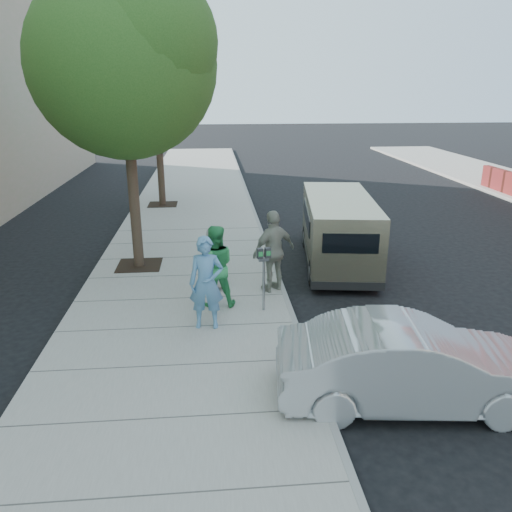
# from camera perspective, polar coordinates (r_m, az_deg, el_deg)

# --- Properties ---
(ground) EXTENTS (120.00, 120.00, 0.00)m
(ground) POSITION_cam_1_polar(r_m,az_deg,el_deg) (11.94, -3.58, -5.29)
(ground) COLOR black
(ground) RESTS_ON ground
(sidewalk) EXTENTS (5.00, 60.00, 0.15)m
(sidewalk) POSITION_cam_1_polar(r_m,az_deg,el_deg) (11.93, -8.42, -5.09)
(sidewalk) COLOR gray
(sidewalk) RESTS_ON ground
(curb_face) EXTENTS (0.12, 60.00, 0.16)m
(curb_face) POSITION_cam_1_polar(r_m,az_deg,el_deg) (12.02, 3.31, -4.71)
(curb_face) COLOR gray
(curb_face) RESTS_ON ground
(tree_near) EXTENTS (4.62, 4.60, 7.53)m
(tree_near) POSITION_cam_1_polar(r_m,az_deg,el_deg) (13.47, -14.78, 21.13)
(tree_near) COLOR black
(tree_near) RESTS_ON sidewalk
(tree_far) EXTENTS (3.92, 3.80, 6.49)m
(tree_far) POSITION_cam_1_polar(r_m,az_deg,el_deg) (21.00, -11.28, 18.50)
(tree_far) COLOR black
(tree_far) RESTS_ON sidewalk
(parking_meter) EXTENTS (0.31, 0.16, 1.44)m
(parking_meter) POSITION_cam_1_polar(r_m,az_deg,el_deg) (10.77, 0.90, -1.10)
(parking_meter) COLOR gray
(parking_meter) RESTS_ON sidewalk
(van) EXTENTS (2.39, 5.42, 1.95)m
(van) POSITION_cam_1_polar(r_m,az_deg,el_deg) (14.37, 9.35, 3.07)
(van) COLOR tan
(van) RESTS_ON ground
(sedan) EXTENTS (4.38, 1.91, 1.40)m
(sedan) POSITION_cam_1_polar(r_m,az_deg,el_deg) (8.42, 17.32, -11.78)
(sedan) COLOR #A9ADB0
(sedan) RESTS_ON ground
(person_officer) EXTENTS (0.74, 0.51, 1.93)m
(person_officer) POSITION_cam_1_polar(r_m,az_deg,el_deg) (10.10, -5.70, -3.08)
(person_officer) COLOR #558AB4
(person_officer) RESTS_ON sidewalk
(person_green_shirt) EXTENTS (0.95, 0.76, 1.87)m
(person_green_shirt) POSITION_cam_1_polar(r_m,az_deg,el_deg) (11.08, -4.73, -1.20)
(person_green_shirt) COLOR green
(person_green_shirt) RESTS_ON sidewalk
(person_gray_shirt) EXTENTS (0.91, 0.90, 1.58)m
(person_gray_shirt) POSITION_cam_1_polar(r_m,az_deg,el_deg) (12.10, -4.64, -0.17)
(person_gray_shirt) COLOR #B0B0B3
(person_gray_shirt) RESTS_ON sidewalk
(person_striped_polo) EXTENTS (1.25, 0.99, 1.99)m
(person_striped_polo) POSITION_cam_1_polar(r_m,az_deg,el_deg) (11.89, 2.05, 0.55)
(person_striped_polo) COLOR gray
(person_striped_polo) RESTS_ON sidewalk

